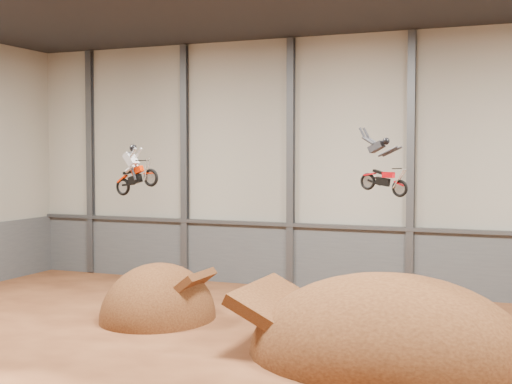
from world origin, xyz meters
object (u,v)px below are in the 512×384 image
(landing_ramp, at_px, (388,355))
(fmx_rider_b, at_px, (383,162))
(fmx_rider_a, at_px, (138,166))
(takeoff_ramp, at_px, (158,319))

(landing_ramp, relative_size, fmx_rider_b, 4.01)
(fmx_rider_a, xyz_separation_m, fmx_rider_b, (10.51, -0.46, 0.18))
(fmx_rider_a, distance_m, fmx_rider_b, 10.52)
(takeoff_ramp, bearing_deg, fmx_rider_a, -83.65)
(landing_ramp, relative_size, fmx_rider_a, 4.43)
(takeoff_ramp, bearing_deg, fmx_rider_b, -12.90)
(landing_ramp, bearing_deg, takeoff_ramp, 169.73)
(landing_ramp, bearing_deg, fmx_rider_b, -109.18)
(takeoff_ramp, relative_size, fmx_rider_b, 2.24)
(takeoff_ramp, height_order, landing_ramp, landing_ramp)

